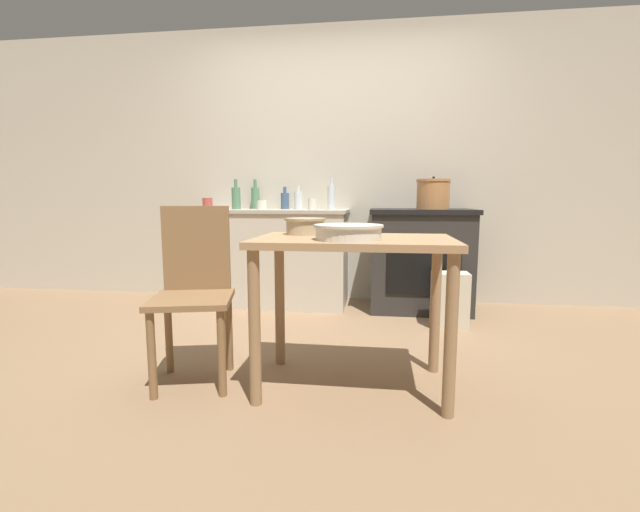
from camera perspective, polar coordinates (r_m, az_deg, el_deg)
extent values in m
plane|color=#896B4C|center=(2.74, -1.23, -13.01)|extent=(14.00, 14.00, 0.00)
cube|color=beige|center=(4.15, 2.21, 11.90)|extent=(8.00, 0.07, 2.55)
cube|color=beige|center=(3.95, -6.05, -0.35)|extent=(1.31, 0.57, 0.84)
cube|color=#A9A08F|center=(3.91, -6.14, 5.97)|extent=(1.34, 0.60, 0.03)
cube|color=#2D2B28|center=(3.84, 13.18, -0.75)|extent=(0.84, 0.60, 0.84)
cube|color=black|center=(3.80, 13.38, 5.82)|extent=(0.88, 0.64, 0.04)
cube|color=black|center=(3.55, 13.62, -2.27)|extent=(0.59, 0.01, 0.35)
cube|color=#A87F56|center=(2.13, 4.53, 1.99)|extent=(0.98, 0.61, 0.03)
cylinder|color=#97724E|center=(2.03, -8.72, -9.52)|extent=(0.06, 0.06, 0.74)
cylinder|color=#97724E|center=(1.98, 17.03, -10.24)|extent=(0.06, 0.06, 0.74)
cylinder|color=#97724E|center=(2.51, -5.39, -6.14)|extent=(0.06, 0.06, 0.74)
cylinder|color=#97724E|center=(2.47, 15.13, -6.61)|extent=(0.06, 0.06, 0.74)
cube|color=olive|center=(2.31, -16.73, -5.57)|extent=(0.48, 0.48, 0.03)
cube|color=olive|center=(2.44, -16.14, 1.03)|extent=(0.36, 0.11, 0.46)
cylinder|color=olive|center=(2.25, -21.52, -12.27)|extent=(0.04, 0.04, 0.44)
cylinder|color=olive|center=(2.19, -12.98, -12.52)|extent=(0.04, 0.04, 0.44)
cylinder|color=olive|center=(2.56, -19.52, -9.81)|extent=(0.04, 0.04, 0.44)
cylinder|color=olive|center=(2.50, -12.04, -9.93)|extent=(0.04, 0.04, 0.44)
cube|color=beige|center=(3.38, 16.91, -5.62)|extent=(0.27, 0.19, 0.42)
cylinder|color=#B77A47|center=(3.74, 14.84, 7.81)|extent=(0.27, 0.27, 0.23)
cylinder|color=#B77A47|center=(3.75, 14.90, 9.71)|extent=(0.28, 0.28, 0.02)
sphere|color=black|center=(3.75, 14.91, 10.05)|extent=(0.02, 0.02, 0.02)
cylinder|color=silver|center=(2.02, 3.81, 3.20)|extent=(0.31, 0.31, 0.07)
cylinder|color=beige|center=(2.01, 3.82, 4.03)|extent=(0.33, 0.33, 0.01)
cylinder|color=tan|center=(2.32, -2.00, 3.99)|extent=(0.20, 0.20, 0.09)
cylinder|color=tan|center=(2.31, -2.00, 4.92)|extent=(0.22, 0.22, 0.01)
cylinder|color=#517F5B|center=(4.09, -11.12, 7.55)|extent=(0.08, 0.08, 0.20)
cylinder|color=#517F5B|center=(4.09, -11.17, 9.48)|extent=(0.03, 0.03, 0.08)
cylinder|color=silver|center=(3.91, -2.88, 7.38)|extent=(0.08, 0.08, 0.16)
cylinder|color=silver|center=(3.91, -2.89, 8.98)|extent=(0.03, 0.03, 0.06)
cylinder|color=silver|center=(3.85, 1.53, 7.75)|extent=(0.07, 0.07, 0.21)
cylinder|color=silver|center=(3.86, 1.53, 9.88)|extent=(0.03, 0.03, 0.08)
cylinder|color=#3D5675|center=(4.06, -4.68, 7.31)|extent=(0.08, 0.08, 0.15)
cylinder|color=#3D5675|center=(4.06, -4.70, 8.77)|extent=(0.03, 0.03, 0.06)
cylinder|color=#517F5B|center=(4.18, -8.61, 7.62)|extent=(0.08, 0.08, 0.20)
cylinder|color=#517F5B|center=(4.19, -8.65, 9.54)|extent=(0.03, 0.03, 0.08)
cylinder|color=#B74C42|center=(3.87, -14.76, 6.74)|extent=(0.09, 0.09, 0.10)
cylinder|color=silver|center=(3.83, -7.72, 6.76)|extent=(0.09, 0.09, 0.08)
cylinder|color=silver|center=(3.71, -1.03, 6.92)|extent=(0.07, 0.07, 0.10)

